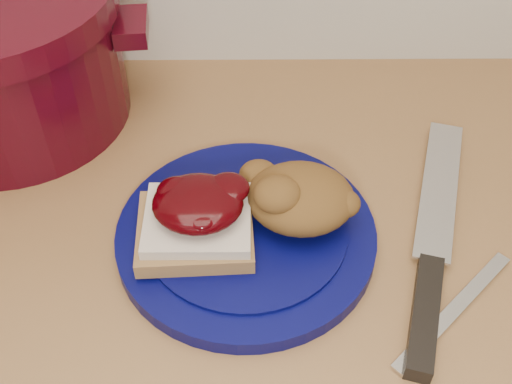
{
  "coord_description": "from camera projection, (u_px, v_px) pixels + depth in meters",
  "views": [
    {
      "loc": [
        0.03,
        1.07,
        1.4
      ],
      "look_at": [
        0.03,
        1.5,
        0.95
      ],
      "focal_mm": 45.0,
      "sensor_mm": 36.0,
      "label": 1
    }
  ],
  "objects": [
    {
      "name": "chef_knife",
      "position": [
        429.0,
        276.0,
        0.6
      ],
      "size": [
        0.12,
        0.33,
        0.02
      ],
      "rotation": [
        0.0,
        0.0,
        1.29
      ],
      "color": "black",
      "rests_on": "wood_countertop"
    },
    {
      "name": "sandwich",
      "position": [
        197.0,
        218.0,
        0.6
      ],
      "size": [
        0.11,
        0.1,
        0.05
      ],
      "rotation": [
        0.0,
        0.0,
        -0.05
      ],
      "color": "olive",
      "rests_on": "plate"
    },
    {
      "name": "plate",
      "position": [
        246.0,
        235.0,
        0.64
      ],
      "size": [
        0.27,
        0.27,
        0.02
      ],
      "primitive_type": "cylinder",
      "rotation": [
        0.0,
        0.0,
        -0.05
      ],
      "color": "#040641",
      "rests_on": "wood_countertop"
    },
    {
      "name": "stuffing_mound",
      "position": [
        301.0,
        198.0,
        0.62
      ],
      "size": [
        0.11,
        0.1,
        0.05
      ],
      "primitive_type": "ellipsoid",
      "rotation": [
        0.0,
        0.0,
        -0.05
      ],
      "color": "brown",
      "rests_on": "plate"
    },
    {
      "name": "butter_knife",
      "position": [
        454.0,
        310.0,
        0.58
      ],
      "size": [
        0.13,
        0.13,
        0.0
      ],
      "primitive_type": "cube",
      "rotation": [
        0.0,
        0.0,
        0.77
      ],
      "color": "silver",
      "rests_on": "wood_countertop"
    }
  ]
}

